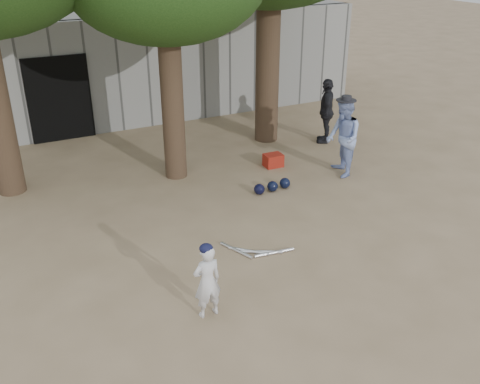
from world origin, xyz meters
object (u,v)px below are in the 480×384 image
boy_player (207,282)px  spectator_blue (343,138)px  red_bag (273,160)px  spectator_dark (326,111)px

boy_player → spectator_blue: (4.69, 3.23, 0.31)m
boy_player → spectator_blue: spectator_blue is taller
boy_player → red_bag: bearing=-131.6°
spectator_blue → red_bag: bearing=-117.4°
boy_player → spectator_dark: (5.63, 5.19, 0.27)m
boy_player → spectator_dark: spectator_dark is taller
spectator_dark → boy_player: bearing=-11.1°
boy_player → spectator_blue: size_ratio=0.64×
spectator_blue → spectator_dark: (0.94, 1.96, -0.04)m
boy_player → spectator_dark: bearing=-139.5°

